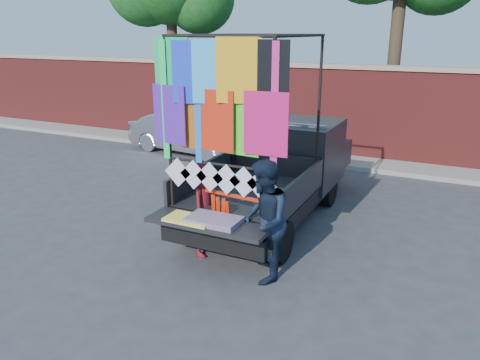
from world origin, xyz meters
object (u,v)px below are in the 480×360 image
at_px(pickup_truck, 282,168).
at_px(man, 264,221).
at_px(woman, 205,209).
at_px(sedan, 189,132).

bearing_deg(pickup_truck, man, -74.45).
bearing_deg(woman, man, -104.40).
height_order(woman, man, man).
distance_m(pickup_truck, sedan, 5.25).
relative_size(sedan, man, 2.05).
relative_size(pickup_truck, woman, 3.50).
xyz_separation_m(pickup_truck, sedan, (-4.16, 3.19, -0.26)).
relative_size(sedan, woman, 2.37).
bearing_deg(woman, pickup_truck, -7.03).
distance_m(pickup_truck, woman, 2.45).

